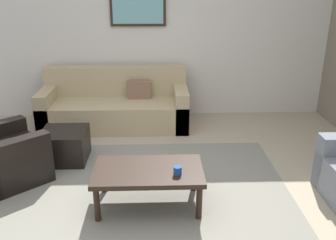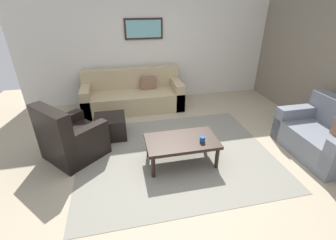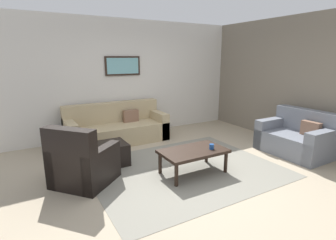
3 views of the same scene
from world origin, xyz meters
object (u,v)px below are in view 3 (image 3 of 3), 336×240
at_px(ottoman, 111,154).
at_px(framed_artwork, 123,66).
at_px(armchair_leather, 82,166).
at_px(cup, 212,147).
at_px(couch_loveseat, 298,139).
at_px(coffee_table, 193,153).
at_px(couch_main, 116,129).

bearing_deg(ottoman, framed_artwork, 61.40).
bearing_deg(armchair_leather, cup, -17.49).
distance_m(couch_loveseat, coffee_table, 2.41).
relative_size(couch_main, coffee_table, 2.04).
bearing_deg(couch_main, coffee_table, -76.64).
relative_size(coffee_table, cup, 12.70).
bearing_deg(coffee_table, couch_loveseat, -6.50).
relative_size(coffee_table, framed_artwork, 1.27).
height_order(ottoman, framed_artwork, framed_artwork).
distance_m(armchair_leather, coffee_table, 1.78).
bearing_deg(couch_main, cup, -71.00).
distance_m(couch_main, framed_artwork, 1.52).
relative_size(ottoman, framed_artwork, 0.65).
bearing_deg(couch_loveseat, coffee_table, 173.50).
distance_m(coffee_table, cup, 0.33).
xyz_separation_m(armchair_leather, framed_artwork, (1.53, 2.21, 1.40)).
bearing_deg(framed_artwork, couch_loveseat, -49.29).
distance_m(couch_loveseat, cup, 2.12).
bearing_deg(cup, armchair_leather, 162.51).
bearing_deg(ottoman, armchair_leather, -138.98).
distance_m(ottoman, cup, 1.82).
bearing_deg(cup, couch_main, 109.00).
relative_size(armchair_leather, coffee_table, 1.03).
height_order(couch_main, couch_loveseat, same).
xyz_separation_m(armchair_leather, cup, (1.99, -0.63, 0.15)).
bearing_deg(couch_loveseat, couch_main, 138.79).
distance_m(couch_main, couch_loveseat, 3.92).
bearing_deg(coffee_table, ottoman, 135.81).
xyz_separation_m(couch_main, framed_artwork, (0.37, 0.41, 1.41)).
relative_size(armchair_leather, cup, 13.03).
height_order(armchair_leather, coffee_table, armchair_leather).
bearing_deg(framed_artwork, coffee_table, -86.31).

